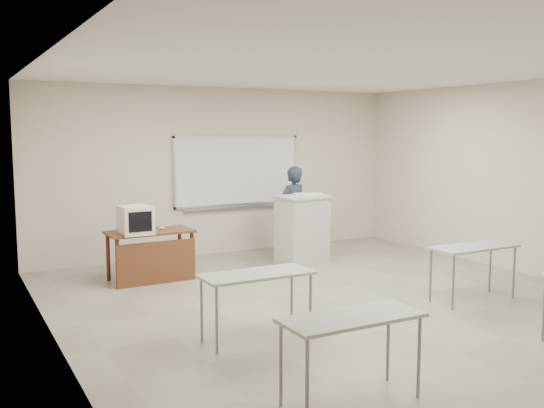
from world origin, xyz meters
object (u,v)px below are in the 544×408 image
laptop (140,226)px  instructor_desk (152,247)px  whiteboard (238,172)px  podium (302,229)px  mouse (162,228)px  presenter (293,211)px  keyboard (307,194)px  crt_monitor (135,220)px

laptop → instructor_desk: bearing=-76.4°
whiteboard → podium: bearing=-71.2°
podium → mouse: 2.41m
laptop → mouse: 0.32m
presenter → keyboard: bearing=73.8°
instructor_desk → crt_monitor: size_ratio=2.55×
whiteboard → presenter: whiteboard is taller
whiteboard → instructor_desk: (-2.10, -1.48, -0.97)m
laptop → whiteboard: bearing=21.8°
whiteboard → keyboard: whiteboard is taller
keyboard → whiteboard: bearing=134.6°
crt_monitor → laptop: crt_monitor is taller
mouse → presenter: presenter is taller
instructor_desk → mouse: size_ratio=12.06×
instructor_desk → presenter: 2.87m
instructor_desk → podium: (2.60, 0.01, 0.07)m
crt_monitor → presenter: presenter is taller
podium → crt_monitor: 2.87m
instructor_desk → mouse: mouse is taller
keyboard → presenter: bearing=106.0°
laptop → presenter: (2.88, 0.38, -0.01)m
laptop → keyboard: keyboard is taller
instructor_desk → mouse: bearing=37.1°
crt_monitor → keyboard: 3.01m
mouse → whiteboard: bearing=22.4°
podium → crt_monitor: (-2.85, -0.02, 0.37)m
laptop → presenter: bearing=0.4°
podium → mouse: bearing=169.0°
crt_monitor → presenter: bearing=11.0°
whiteboard → presenter: 1.28m
whiteboard → mouse: bearing=-145.3°
whiteboard → laptop: bearing=-151.2°
podium → presenter: presenter is taller
instructor_desk → crt_monitor: 0.50m
whiteboard → keyboard: size_ratio=5.35×
instructor_desk → keyboard: bearing=0.6°
presenter → instructor_desk: bearing=0.2°
mouse → laptop: bearing=148.0°
presenter → podium: bearing=61.1°
podium → laptop: bearing=167.2°
crt_monitor → laptop: bearing=60.7°
instructor_desk → laptop: size_ratio=3.61×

